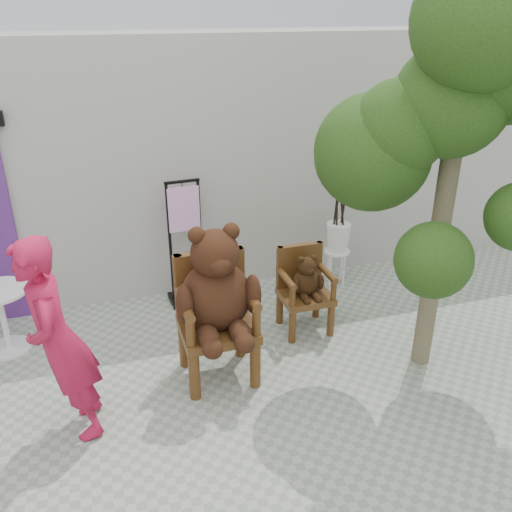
{
  "coord_description": "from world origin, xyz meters",
  "views": [
    {
      "loc": [
        -1.53,
        -3.38,
        3.29
      ],
      "look_at": [
        -0.05,
        1.38,
        0.95
      ],
      "focal_mm": 38.0,
      "sensor_mm": 36.0,
      "label": 1
    }
  ],
  "objects_px": {
    "chair_small": "(305,283)",
    "cafe_table": "(2,313)",
    "chair_big": "(216,296)",
    "display_stand": "(186,257)",
    "tree": "(463,100)",
    "person": "(59,342)",
    "stool_bucket": "(338,237)"
  },
  "relations": [
    {
      "from": "chair_small",
      "to": "cafe_table",
      "type": "relative_size",
      "value": 1.32
    },
    {
      "from": "chair_big",
      "to": "cafe_table",
      "type": "relative_size",
      "value": 2.22
    },
    {
      "from": "cafe_table",
      "to": "display_stand",
      "type": "xyz_separation_m",
      "value": [
        1.98,
        0.46,
        0.14
      ]
    },
    {
      "from": "chair_small",
      "to": "tree",
      "type": "bearing_deg",
      "value": -48.92
    },
    {
      "from": "chair_big",
      "to": "person",
      "type": "height_order",
      "value": "person"
    },
    {
      "from": "chair_big",
      "to": "stool_bucket",
      "type": "height_order",
      "value": "chair_big"
    },
    {
      "from": "chair_small",
      "to": "display_stand",
      "type": "bearing_deg",
      "value": 138.77
    },
    {
      "from": "person",
      "to": "cafe_table",
      "type": "distance_m",
      "value": 1.63
    },
    {
      "from": "chair_small",
      "to": "stool_bucket",
      "type": "xyz_separation_m",
      "value": [
        0.79,
        0.86,
        0.09
      ]
    },
    {
      "from": "display_stand",
      "to": "tree",
      "type": "height_order",
      "value": "tree"
    },
    {
      "from": "chair_small",
      "to": "person",
      "type": "height_order",
      "value": "person"
    },
    {
      "from": "person",
      "to": "display_stand",
      "type": "distance_m",
      "value": 2.34
    },
    {
      "from": "display_stand",
      "to": "tree",
      "type": "xyz_separation_m",
      "value": [
        1.98,
        -1.97,
        2.0
      ]
    },
    {
      "from": "chair_big",
      "to": "stool_bucket",
      "type": "bearing_deg",
      "value": 36.85
    },
    {
      "from": "cafe_table",
      "to": "tree",
      "type": "relative_size",
      "value": 0.19
    },
    {
      "from": "chair_big",
      "to": "tree",
      "type": "relative_size",
      "value": 0.42
    },
    {
      "from": "chair_big",
      "to": "stool_bucket",
      "type": "xyz_separation_m",
      "value": [
        1.89,
        1.42,
        -0.23
      ]
    },
    {
      "from": "chair_big",
      "to": "chair_small",
      "type": "xyz_separation_m",
      "value": [
        1.1,
        0.55,
        -0.32
      ]
    },
    {
      "from": "chair_small",
      "to": "person",
      "type": "xyz_separation_m",
      "value": [
        -2.45,
        -0.92,
        0.34
      ]
    },
    {
      "from": "display_stand",
      "to": "cafe_table",
      "type": "bearing_deg",
      "value": -171.15
    },
    {
      "from": "stool_bucket",
      "to": "tree",
      "type": "bearing_deg",
      "value": -87.43
    },
    {
      "from": "person",
      "to": "cafe_table",
      "type": "bearing_deg",
      "value": -158.88
    },
    {
      "from": "tree",
      "to": "person",
      "type": "bearing_deg",
      "value": 178.54
    },
    {
      "from": "chair_big",
      "to": "chair_small",
      "type": "height_order",
      "value": "chair_big"
    },
    {
      "from": "person",
      "to": "display_stand",
      "type": "relative_size",
      "value": 1.17
    },
    {
      "from": "chair_small",
      "to": "person",
      "type": "relative_size",
      "value": 0.53
    },
    {
      "from": "chair_small",
      "to": "cafe_table",
      "type": "distance_m",
      "value": 3.13
    },
    {
      "from": "chair_big",
      "to": "cafe_table",
      "type": "xyz_separation_m",
      "value": [
        -1.99,
        1.07,
        -0.43
      ]
    },
    {
      "from": "cafe_table",
      "to": "person",
      "type": "bearing_deg",
      "value": -65.92
    },
    {
      "from": "display_stand",
      "to": "stool_bucket",
      "type": "height_order",
      "value": "display_stand"
    },
    {
      "from": "person",
      "to": "chair_small",
      "type": "bearing_deg",
      "value": 107.61
    },
    {
      "from": "chair_small",
      "to": "person",
      "type": "bearing_deg",
      "value": -159.43
    }
  ]
}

